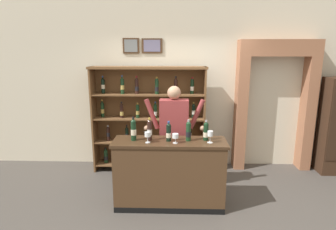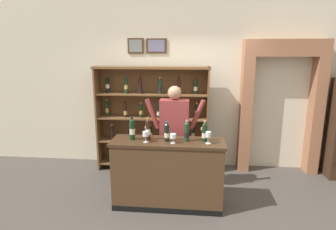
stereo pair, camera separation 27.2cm
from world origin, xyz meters
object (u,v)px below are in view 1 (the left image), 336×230
shopkeeper (174,127)px  tasting_bottle_vin_santo (150,130)px  tasting_bottle_riserva (169,132)px  tasting_bottle_grappa (188,131)px  tasting_bottle_chianti (134,130)px  tasting_counter (170,174)px  tasting_bottle_prosecco (206,131)px  wine_glass_right (210,134)px  wine_shelf (149,116)px  wine_glass_center (148,135)px  wine_glass_left (175,136)px

shopkeeper → tasting_bottle_vin_santo: 0.57m
tasting_bottle_riserva → tasting_bottle_grappa: tasting_bottle_grappa is taller
tasting_bottle_chianti → tasting_bottle_grappa: (0.76, 0.01, -0.02)m
tasting_counter → tasting_bottle_prosecco: size_ratio=5.48×
tasting_bottle_riserva → shopkeeper: bearing=81.9°
wine_glass_right → tasting_bottle_grappa: bearing=164.9°
wine_shelf → tasting_counter: bearing=-72.0°
wine_shelf → shopkeeper: size_ratio=1.23×
wine_shelf → wine_glass_center: size_ratio=13.77×
tasting_bottle_riserva → tasting_bottle_vin_santo: bearing=174.8°
tasting_bottle_vin_santo → wine_glass_center: (-0.02, -0.11, -0.04)m
tasting_bottle_riserva → wine_glass_center: size_ratio=1.87×
tasting_bottle_vin_santo → tasting_bottle_prosecco: bearing=2.2°
tasting_counter → tasting_bottle_vin_santo: bearing=176.5°
tasting_counter → tasting_bottle_prosecco: bearing=5.3°
wine_glass_left → tasting_bottle_vin_santo: bearing=162.5°
tasting_bottle_chianti → tasting_counter: bearing=-1.0°
shopkeeper → wine_glass_center: bearing=-122.1°
tasting_counter → tasting_bottle_chianti: size_ratio=4.73×
tasting_counter → wine_glass_center: 0.67m
wine_shelf → wine_glass_center: 1.38m
tasting_counter → tasting_bottle_grappa: bearing=3.2°
tasting_bottle_vin_santo → wine_glass_left: bearing=-17.5°
shopkeeper → wine_glass_right: 0.73m
tasting_bottle_chianti → wine_glass_left: bearing=-10.2°
tasting_bottle_chianti → wine_glass_right: size_ratio=2.02×
shopkeeper → tasting_bottle_vin_santo: (-0.33, -0.45, 0.08)m
wine_glass_left → tasting_bottle_riserva: bearing=136.4°
shopkeeper → wine_glass_right: bearing=-47.2°
tasting_bottle_vin_santo → wine_glass_right: 0.83m
wine_shelf → wine_glass_right: bearing=-54.3°
tasting_bottle_grappa → wine_glass_center: tasting_bottle_grappa is taller
tasting_bottle_chianti → wine_glass_right: tasting_bottle_chianti is taller
wine_glass_center → wine_glass_left: 0.38m
shopkeeper → tasting_bottle_chianti: 0.73m
tasting_bottle_riserva → tasting_bottle_grappa: (0.27, 0.02, 0.01)m
tasting_counter → tasting_bottle_chianti: bearing=179.0°
tasting_bottle_riserva → wine_glass_center: (-0.28, -0.08, -0.02)m
tasting_bottle_riserva → tasting_bottle_prosecco: bearing=6.0°
shopkeeper → tasting_bottle_grappa: shopkeeper is taller
tasting_bottle_grappa → wine_glass_left: (-0.18, -0.11, -0.04)m
tasting_bottle_riserva → wine_glass_right: size_ratio=1.71×
tasting_bottle_vin_santo → tasting_bottle_grappa: tasting_bottle_vin_santo is taller
wine_shelf → tasting_bottle_prosecco: 1.54m
tasting_bottle_chianti → wine_glass_left: (0.58, -0.10, -0.06)m
tasting_bottle_vin_santo → wine_glass_right: tasting_bottle_vin_santo is taller
tasting_bottle_vin_santo → tasting_counter: bearing=-3.5°
wine_shelf → tasting_bottle_riserva: 1.35m
tasting_counter → shopkeeper: size_ratio=0.94×
tasting_bottle_riserva → wine_glass_center: bearing=-164.0°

